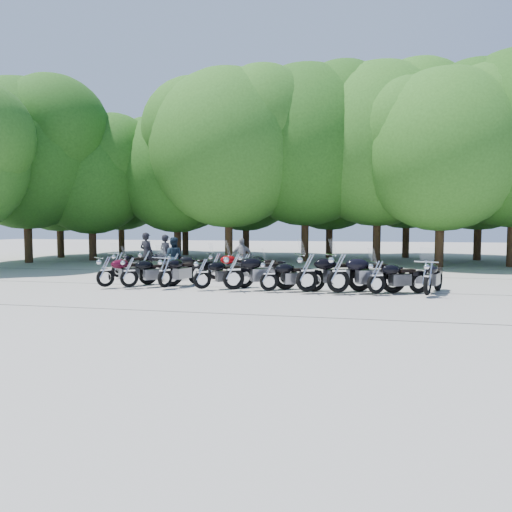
% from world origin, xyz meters
% --- Properties ---
extents(ground, '(90.00, 90.00, 0.00)m').
position_xyz_m(ground, '(0.00, 0.00, 0.00)').
color(ground, gray).
rests_on(ground, ground).
extents(tree_0, '(7.50, 7.50, 9.21)m').
position_xyz_m(tree_0, '(-15.42, 12.98, 5.45)').
color(tree_0, '#3A2614').
rests_on(tree_0, ground).
extents(tree_1, '(6.97, 6.97, 8.55)m').
position_xyz_m(tree_1, '(-12.04, 11.24, 5.06)').
color(tree_1, '#3A2614').
rests_on(tree_1, ground).
extents(tree_2, '(7.31, 7.31, 8.97)m').
position_xyz_m(tree_2, '(-7.25, 12.84, 5.31)').
color(tree_2, '#3A2614').
rests_on(tree_2, ground).
extents(tree_3, '(8.70, 8.70, 10.67)m').
position_xyz_m(tree_3, '(-3.57, 11.24, 6.32)').
color(tree_3, '#3A2614').
rests_on(tree_3, ground).
extents(tree_4, '(9.13, 9.13, 11.20)m').
position_xyz_m(tree_4, '(0.54, 13.09, 6.64)').
color(tree_4, '#3A2614').
rests_on(tree_4, ground).
extents(tree_5, '(9.04, 9.04, 11.10)m').
position_xyz_m(tree_5, '(4.61, 13.20, 6.57)').
color(tree_5, '#3A2614').
rests_on(tree_5, ground).
extents(tree_6, '(8.00, 8.00, 9.82)m').
position_xyz_m(tree_6, '(7.55, 10.82, 5.81)').
color(tree_6, '#3A2614').
rests_on(tree_6, ground).
extents(tree_9, '(7.59, 7.59, 9.32)m').
position_xyz_m(tree_9, '(-13.53, 17.59, 5.52)').
color(tree_9, '#3A2614').
rests_on(tree_9, ground).
extents(tree_10, '(7.78, 7.78, 9.55)m').
position_xyz_m(tree_10, '(-8.29, 16.97, 5.66)').
color(tree_10, '#3A2614').
rests_on(tree_10, ground).
extents(tree_11, '(7.56, 7.56, 9.28)m').
position_xyz_m(tree_11, '(-3.76, 16.43, 5.49)').
color(tree_11, '#3A2614').
rests_on(tree_11, ground).
extents(tree_12, '(7.88, 7.88, 9.67)m').
position_xyz_m(tree_12, '(1.80, 16.47, 5.72)').
color(tree_12, '#3A2614').
rests_on(tree_12, ground).
extents(tree_13, '(8.31, 8.31, 10.20)m').
position_xyz_m(tree_13, '(6.69, 17.47, 6.04)').
color(tree_13, '#3A2614').
rests_on(tree_13, ground).
extents(tree_14, '(8.02, 8.02, 9.84)m').
position_xyz_m(tree_14, '(10.68, 16.09, 5.83)').
color(tree_14, '#3A2614').
rests_on(tree_14, ground).
extents(tree_17, '(8.31, 8.31, 10.20)m').
position_xyz_m(tree_17, '(-14.68, 9.00, 6.04)').
color(tree_17, '#3A2614').
rests_on(tree_17, ground).
extents(motorcycle_0, '(1.88, 2.13, 1.24)m').
position_xyz_m(motorcycle_0, '(-4.95, 0.34, 0.62)').
color(motorcycle_0, '#3E0819').
rests_on(motorcycle_0, ground).
extents(motorcycle_1, '(2.03, 1.90, 1.20)m').
position_xyz_m(motorcycle_1, '(-4.14, 0.46, 0.60)').
color(motorcycle_1, black).
rests_on(motorcycle_1, ground).
extents(motorcycle_2, '(1.42, 2.31, 1.25)m').
position_xyz_m(motorcycle_2, '(-2.92, 0.59, 0.63)').
color(motorcycle_2, black).
rests_on(motorcycle_2, ground).
extents(motorcycle_3, '(2.08, 1.80, 1.20)m').
position_xyz_m(motorcycle_3, '(-1.61, 0.55, 0.60)').
color(motorcycle_3, black).
rests_on(motorcycle_3, ground).
extents(motorcycle_4, '(2.55, 1.82, 1.40)m').
position_xyz_m(motorcycle_4, '(-0.54, 0.53, 0.70)').
color(motorcycle_4, black).
rests_on(motorcycle_4, ground).
extents(motorcycle_5, '(2.19, 1.37, 1.19)m').
position_xyz_m(motorcycle_5, '(0.61, 0.56, 0.60)').
color(motorcycle_5, black).
rests_on(motorcycle_5, ground).
extents(motorcycle_6, '(2.62, 1.83, 1.44)m').
position_xyz_m(motorcycle_6, '(1.82, 0.56, 0.72)').
color(motorcycle_6, black).
rests_on(motorcycle_6, ground).
extents(motorcycle_7, '(2.67, 1.73, 1.45)m').
position_xyz_m(motorcycle_7, '(2.78, 0.55, 0.73)').
color(motorcycle_7, black).
rests_on(motorcycle_7, ground).
extents(motorcycle_8, '(2.20, 1.63, 1.22)m').
position_xyz_m(motorcycle_8, '(3.92, 0.64, 0.61)').
color(motorcycle_8, black).
rests_on(motorcycle_8, ground).
extents(motorcycle_9, '(1.42, 2.31, 1.25)m').
position_xyz_m(motorcycle_9, '(5.39, 0.61, 0.63)').
color(motorcycle_9, black).
rests_on(motorcycle_9, ground).
extents(motorcycle_10, '(1.34, 2.23, 1.21)m').
position_xyz_m(motorcycle_10, '(-5.96, 3.05, 0.60)').
color(motorcycle_10, black).
rests_on(motorcycle_10, ground).
extents(motorcycle_11, '(2.29, 1.75, 1.27)m').
position_xyz_m(motorcycle_11, '(-4.90, 3.35, 0.64)').
color(motorcycle_11, black).
rests_on(motorcycle_11, ground).
extents(motorcycle_12, '(2.12, 1.64, 1.19)m').
position_xyz_m(motorcycle_12, '(-3.57, 3.05, 0.59)').
color(motorcycle_12, black).
rests_on(motorcycle_12, ground).
extents(motorcycle_13, '(2.11, 1.87, 1.23)m').
position_xyz_m(motorcycle_13, '(-1.92, 3.15, 0.61)').
color(motorcycle_13, '#920509').
rests_on(motorcycle_13, ground).
extents(motorcycle_14, '(2.05, 1.85, 1.20)m').
position_xyz_m(motorcycle_14, '(-0.78, 3.23, 0.60)').
color(motorcycle_14, black).
rests_on(motorcycle_14, ground).
extents(rider_0, '(0.76, 0.60, 1.82)m').
position_xyz_m(rider_0, '(-5.48, 4.67, 0.91)').
color(rider_0, black).
rests_on(rider_0, ground).
extents(rider_1, '(0.87, 0.72, 1.65)m').
position_xyz_m(rider_1, '(-3.96, 3.91, 0.83)').
color(rider_1, '#1B2A38').
rests_on(rider_1, ground).
extents(rider_2, '(1.01, 0.63, 1.60)m').
position_xyz_m(rider_2, '(-1.27, 4.79, 0.80)').
color(rider_2, gray).
rests_on(rider_2, ground).
extents(rider_3, '(0.74, 0.62, 1.74)m').
position_xyz_m(rider_3, '(-4.65, 4.82, 0.87)').
color(rider_3, black).
rests_on(rider_3, ground).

